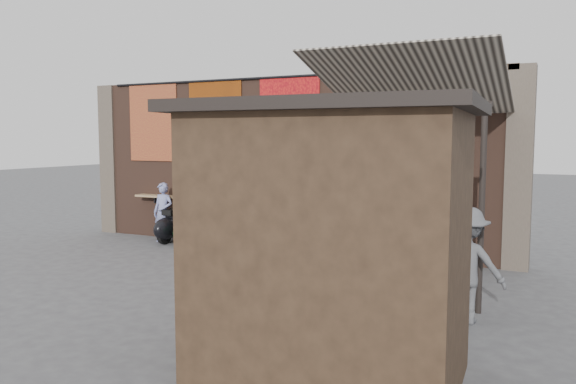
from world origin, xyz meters
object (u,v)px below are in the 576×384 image
object	(u,v)px
shopper_tan	(367,239)
market_stall	(332,250)
scooter_stool_0	(171,226)
diner_left	(163,212)
scooter_stool_6	(298,236)
shopper_grey	(467,265)
scooter_stool_4	(251,234)
scooter_stool_7	(324,241)
scooter_stool_5	(276,234)
scooter_stool_10	(404,246)
shelf_box	(344,200)
diner_right	(201,214)
scooter_stool_1	(188,230)
scooter_stool_3	(230,234)
scooter_stool_8	(347,241)
shopper_navy	(318,241)
scooter_stool_2	(211,230)
scooter_stool_9	(374,243)

from	to	relation	value
shopper_tan	market_stall	bearing A→B (deg)	-93.99
scooter_stool_0	diner_left	size ratio (longest dim) A/B	0.59
scooter_stool_6	shopper_grey	size ratio (longest dim) A/B	0.54
scooter_stool_4	scooter_stool_7	world-z (taller)	scooter_stool_4
scooter_stool_5	scooter_stool_10	world-z (taller)	scooter_stool_5
shelf_box	diner_left	size ratio (longest dim) A/B	0.38
diner_right	shopper_grey	size ratio (longest dim) A/B	0.95
scooter_stool_1	scooter_stool_6	distance (m)	2.94
scooter_stool_10	market_stall	bearing A→B (deg)	-83.55
scooter_stool_6	scooter_stool_5	bearing A→B (deg)	179.46
shopper_tan	scooter_stool_3	bearing A→B (deg)	140.36
scooter_stool_6	scooter_stool_8	bearing A→B (deg)	0.85
scooter_stool_4	diner_right	size ratio (longest dim) A/B	0.52
shopper_tan	scooter_stool_8	bearing A→B (deg)	103.45
shelf_box	shopper_navy	size ratio (longest dim) A/B	0.33
scooter_stool_5	scooter_stool_2	bearing A→B (deg)	179.46
scooter_stool_9	shopper_navy	distance (m)	2.53
scooter_stool_4	scooter_stool_9	distance (m)	2.91
scooter_stool_9	scooter_stool_0	bearing A→B (deg)	179.76
shelf_box	market_stall	bearing A→B (deg)	-71.17
scooter_stool_2	scooter_stool_9	world-z (taller)	scooter_stool_9
scooter_stool_1	shopper_tan	size ratio (longest dim) A/B	0.48
scooter_stool_2	market_stall	xyz separation A→B (m)	(5.33, -5.73, 1.03)
scooter_stool_10	scooter_stool_8	bearing A→B (deg)	-179.50
shelf_box	shopper_navy	bearing A→B (deg)	-78.78
scooter_stool_9	diner_right	bearing A→B (deg)	-179.91
shelf_box	scooter_stool_5	xyz separation A→B (m)	(-1.52, -0.29, -0.83)
scooter_stool_2	scooter_stool_7	distance (m)	2.96
market_stall	scooter_stool_9	bearing A→B (deg)	100.30
scooter_stool_1	scooter_stool_5	bearing A→B (deg)	0.86
scooter_stool_6	scooter_stool_7	distance (m)	0.64
scooter_stool_0	scooter_stool_8	distance (m)	4.64
scooter_stool_8	scooter_stool_10	size ratio (longest dim) A/B	1.02
scooter_stool_1	market_stall	xyz separation A→B (m)	(5.95, -5.68, 1.06)
scooter_stool_3	scooter_stool_5	bearing A→B (deg)	-0.93
scooter_stool_10	diner_left	distance (m)	6.09
diner_left	shopper_grey	size ratio (longest dim) A/B	0.91
scooter_stool_2	shopper_grey	xyz separation A→B (m)	(6.34, -3.13, 0.42)
scooter_stool_10	shopper_grey	bearing A→B (deg)	-62.04
shopper_grey	market_stall	distance (m)	2.86
scooter_stool_4	market_stall	size ratio (longest dim) A/B	0.28
scooter_stool_2	scooter_stool_9	distance (m)	4.04
market_stall	scooter_stool_2	bearing A→B (deg)	130.52
shopper_navy	shopper_tan	xyz separation A→B (m)	(0.58, 0.86, -0.06)
scooter_stool_5	diner_right	xyz separation A→B (m)	(-2.02, -0.01, 0.35)
scooter_stool_10	shopper_tan	xyz separation A→B (m)	(-0.27, -1.65, 0.40)
scooter_stool_7	market_stall	xyz separation A→B (m)	(2.37, -5.67, 1.05)
scooter_stool_9	shopper_grey	size ratio (longest dim) A/B	0.52
diner_left	shopper_navy	world-z (taller)	shopper_navy
scooter_stool_9	diner_right	xyz separation A→B (m)	(-4.30, -0.01, 0.37)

